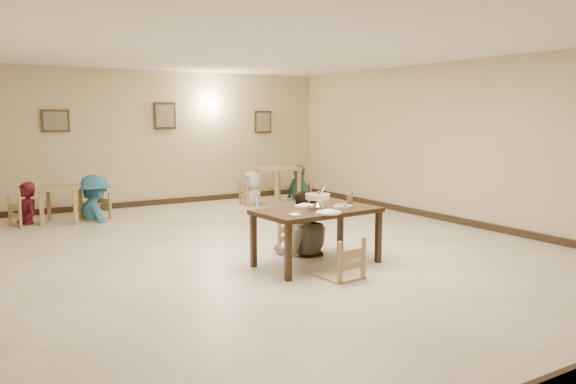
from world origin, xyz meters
TOP-DOWN VIEW (x-y plane):
  - floor at (0.00, 0.00)m, footprint 10.00×10.00m
  - ceiling at (0.00, 0.00)m, footprint 10.00×10.00m
  - wall_back at (0.00, 5.00)m, footprint 10.00×0.00m
  - wall_right at (4.00, 0.00)m, footprint 0.00×10.00m
  - baseboard_back at (0.00, 4.97)m, footprint 8.00×0.06m
  - baseboard_right at (3.97, 0.00)m, footprint 0.06×10.00m
  - picture_a at (-2.20, 4.96)m, footprint 0.55×0.04m
  - picture_b at (0.10, 4.96)m, footprint 0.50×0.04m
  - picture_c at (2.60, 4.96)m, footprint 0.45×0.04m
  - wall_sconce at (1.20, 4.96)m, footprint 0.16×0.05m
  - main_table at (0.07, -1.16)m, footprint 1.69×1.03m
  - chair_far at (0.22, -0.42)m, footprint 0.43×0.43m
  - chair_near at (-0.02, -1.82)m, footprint 0.46×0.46m
  - main_diner at (0.26, -0.53)m, footprint 1.08×0.97m
  - curry_warmer at (0.06, -1.19)m, footprint 0.36×0.32m
  - rice_plate_far at (0.03, -0.91)m, footprint 0.29×0.29m
  - rice_plate_near at (-0.00, -1.53)m, footprint 0.32×0.32m
  - fried_plate at (0.45, -1.23)m, footprint 0.27×0.27m
  - chili_dish at (-0.31, -1.26)m, footprint 0.10×0.10m
  - napkin_cutlery at (-0.47, -1.47)m, footprint 0.16×0.23m
  - drink_glass at (0.71, -1.04)m, footprint 0.08×0.08m
  - bg_table_left at (-2.35, 3.82)m, footprint 0.90×0.90m
  - bg_table_right at (2.36, 3.83)m, footprint 0.98×0.98m
  - bg_chair_ll at (-2.94, 3.89)m, footprint 0.49×0.49m
  - bg_chair_lr at (-1.75, 3.77)m, footprint 0.46×0.46m
  - bg_chair_rl at (1.73, 3.89)m, footprint 0.48×0.48m
  - bg_chair_rr at (2.98, 3.87)m, footprint 0.43×0.43m
  - bg_diner_a at (-2.94, 3.89)m, footprint 0.51×0.66m
  - bg_diner_b at (-1.75, 3.77)m, footprint 0.97×1.28m
  - bg_diner_c at (1.73, 3.89)m, footprint 0.56×0.79m
  - bg_diner_d at (2.98, 3.87)m, footprint 0.46×1.02m

SIDE VIEW (x-z plane):
  - floor at x=0.00m, z-range 0.00..0.00m
  - baseboard_back at x=0.00m, z-range 0.00..0.12m
  - baseboard_right at x=3.97m, z-range 0.00..0.12m
  - chair_far at x=0.22m, z-range 0.00..0.91m
  - bg_chair_rr at x=2.98m, z-range 0.00..0.92m
  - bg_chair_lr at x=-1.75m, z-range 0.00..0.97m
  - chair_near at x=-0.02m, z-range 0.00..0.98m
  - bg_chair_rl at x=1.73m, z-range 0.00..1.02m
  - bg_chair_ll at x=-2.94m, z-range 0.00..1.03m
  - bg_table_left at x=-2.35m, z-range 0.22..0.92m
  - bg_table_right at x=2.36m, z-range 0.27..1.09m
  - main_table at x=0.07m, z-range 0.30..1.07m
  - bg_diner_c at x=1.73m, z-range 0.00..1.53m
  - chili_dish at x=-0.31m, z-range 0.77..0.79m
  - napkin_cutlery at x=-0.47m, z-range 0.77..0.79m
  - rice_plate_far at x=0.03m, z-range 0.75..0.81m
  - rice_plate_near at x=0.00m, z-range 0.75..0.82m
  - fried_plate at x=0.45m, z-range 0.76..0.81m
  - bg_diner_a at x=-2.94m, z-range 0.00..1.60m
  - drink_glass at x=0.71m, z-range 0.76..0.92m
  - bg_diner_d at x=2.98m, z-range 0.00..1.72m
  - bg_diner_b at x=-1.75m, z-range 0.00..1.76m
  - main_diner at x=0.26m, z-range 0.00..1.83m
  - curry_warmer at x=0.06m, z-range 0.79..1.08m
  - wall_back at x=0.00m, z-range -3.50..6.50m
  - wall_right at x=4.00m, z-range -3.50..6.50m
  - picture_c at x=2.60m, z-range 1.57..2.12m
  - picture_a at x=-2.20m, z-range 1.67..2.12m
  - picture_b at x=0.10m, z-range 1.70..2.30m
  - wall_sconce at x=1.20m, z-range 2.19..2.41m
  - ceiling at x=0.00m, z-range 3.00..3.00m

